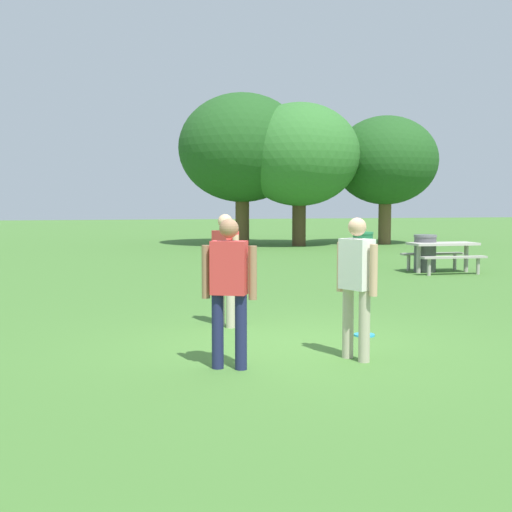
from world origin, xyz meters
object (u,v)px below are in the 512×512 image
Objects in this scene: person_thrower at (225,262)px; person_bystander at (229,283)px; trash_can_beside_table at (425,253)px; frisbee at (364,335)px; trash_can_further_along at (363,249)px; tree_slender_mid at (386,161)px; person_catcher at (357,279)px; tree_broad_center at (242,148)px; picnic_table_near at (443,251)px; tree_far_right at (299,155)px.

person_thrower is 2.53m from person_bystander.
frisbee is at bearing -122.57° from trash_can_beside_table.
person_thrower is 1.71× the size of trash_can_beside_table.
person_bystander is 1.71× the size of trash_can_further_along.
person_thrower reaches higher than frisbee.
tree_slender_mid reaches higher than trash_can_beside_table.
tree_broad_center is (3.15, 20.37, 3.05)m from person_catcher.
frisbee is 8.87m from picnic_table_near.
frisbee is 8.92m from trash_can_beside_table.
frisbee is (2.14, 1.36, -0.93)m from person_bystander.
person_thrower is 5.84× the size of frisbee.
picnic_table_near is 1.80× the size of trash_can_beside_table.
person_thrower is at bearing 79.97° from person_bystander.
tree_far_right is at bearing -176.50° from tree_slender_mid.
person_bystander is at bearing -128.05° from trash_can_beside_table.
person_bystander reaches higher than trash_can_beside_table.
tree_broad_center is 2.40m from tree_far_right.
tree_broad_center is at bearing 97.87° from trash_can_further_along.
person_thrower is at bearing -110.56° from tree_far_right.
person_catcher is at bearing -112.81° from trash_can_further_along.
person_catcher is at bearing -105.28° from tree_far_right.
person_catcher is at bearing 2.83° from person_bystander.
picnic_table_near is 12.63m from tree_broad_center.
person_bystander is at bearing -147.65° from frisbee.
trash_can_beside_table is (4.79, 7.50, 0.47)m from frisbee.
frisbee is at bearing -97.48° from tree_broad_center.
tree_far_right is at bearing 74.72° from person_catcher.
tree_broad_center is at bearing 153.59° from tree_far_right.
person_catcher is at bearing -66.33° from person_thrower.
person_thrower is 9.15m from picnic_table_near.
trash_can_beside_table is (-0.34, 0.29, -0.08)m from picnic_table_near.
trash_can_beside_table is 11.78m from tree_slender_mid.
picnic_table_near is 0.28× the size of tree_broad_center.
person_bystander is 0.30× the size of tree_slender_mid.
person_catcher is 0.95× the size of picnic_table_near.
trash_can_further_along is at bearing 116.70° from trash_can_beside_table.
person_catcher reaches higher than frisbee.
person_thrower reaches higher than trash_can_beside_table.
tree_broad_center is (-2.63, 11.87, 3.43)m from picnic_table_near.
tree_broad_center is 1.16× the size of tree_slender_mid.
tree_far_right reaches higher than picnic_table_near.
tree_broad_center is (-2.29, 11.58, 3.51)m from trash_can_beside_table.
person_thrower is 1.00× the size of person_bystander.
trash_can_further_along is (3.85, 9.38, 0.47)m from frisbee.
person_thrower is 2.64m from person_catcher.
picnic_table_near is 2.53m from trash_can_further_along.
picnic_table_near is (5.78, 8.49, -0.38)m from person_catcher.
person_thrower is 20.10m from tree_slender_mid.
tree_slender_mid is (10.21, 17.13, 2.57)m from person_thrower.
tree_slender_mid is at bearing 64.92° from person_catcher.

